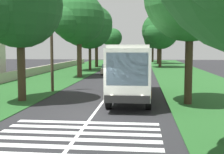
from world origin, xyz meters
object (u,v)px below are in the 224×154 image
(roadside_tree_right_1, at_px, (152,40))
(coach_bus, at_px, (131,68))
(roadside_tree_left_1, at_px, (17,7))
(roadside_tree_right_2, at_px, (157,30))
(trailing_car_0, at_px, (109,69))
(trailing_minibus_0, at_px, (121,59))
(roadside_tree_right_4, at_px, (160,32))
(utility_pole, at_px, (52,43))
(roadside_tree_left_2, at_px, (78,20))
(roadside_tree_left_0, at_px, (88,28))
(roadside_tree_left_3, at_px, (112,38))
(trailing_car_1, at_px, (115,66))
(roadside_tree_left_4, at_px, (96,24))

(roadside_tree_right_1, bearing_deg, coach_bus, 176.84)
(roadside_tree_left_1, distance_m, roadside_tree_right_2, 51.55)
(trailing_car_0, height_order, trailing_minibus_0, trailing_minibus_0)
(roadside_tree_right_4, bearing_deg, utility_pole, 162.42)
(roadside_tree_left_2, bearing_deg, roadside_tree_left_0, 4.08)
(roadside_tree_left_2, height_order, roadside_tree_right_4, roadside_tree_left_2)
(roadside_tree_left_3, bearing_deg, roadside_tree_left_0, 178.82)
(coach_bus, bearing_deg, trailing_minibus_0, 5.33)
(trailing_car_0, height_order, trailing_car_1, same)
(roadside_tree_left_1, bearing_deg, roadside_tree_left_2, -1.07)
(roadside_tree_right_1, distance_m, utility_pole, 55.74)
(coach_bus, bearing_deg, roadside_tree_right_2, -4.73)
(trailing_minibus_0, distance_m, roadside_tree_left_4, 8.30)
(trailing_car_0, xyz_separation_m, roadside_tree_left_0, (6.51, 4.04, 6.14))
(roadside_tree_left_2, relative_size, roadside_tree_left_4, 0.90)
(roadside_tree_left_3, height_order, roadside_tree_left_4, roadside_tree_left_4)
(trailing_car_0, xyz_separation_m, roadside_tree_right_2, (28.48, -7.83, 7.03))
(roadside_tree_left_0, relative_size, roadside_tree_right_4, 1.05)
(trailing_car_1, bearing_deg, trailing_car_0, 179.35)
(trailing_car_0, bearing_deg, coach_bus, -169.05)
(roadside_tree_left_0, bearing_deg, trailing_minibus_0, -21.94)
(trailing_car_0, distance_m, trailing_minibus_0, 17.45)
(roadside_tree_left_2, relative_size, roadside_tree_left_3, 1.17)
(coach_bus, xyz_separation_m, roadside_tree_right_1, (57.42, -3.17, 3.52))
(roadside_tree_left_2, xyz_separation_m, utility_pole, (-12.52, -0.55, -2.94))
(coach_bus, bearing_deg, roadside_tree_left_4, 12.98)
(trailing_minibus_0, xyz_separation_m, roadside_tree_left_2, (-22.19, 3.60, 5.38))
(trailing_minibus_0, relative_size, roadside_tree_right_2, 0.53)
(trailing_car_1, xyz_separation_m, roadside_tree_right_1, (28.99, -6.91, 5.00))
(coach_bus, relative_size, roadside_tree_right_1, 1.39)
(roadside_tree_left_3, distance_m, roadside_tree_left_4, 21.94)
(trailing_minibus_0, relative_size, roadside_tree_left_1, 0.66)
(roadside_tree_right_1, xyz_separation_m, roadside_tree_right_4, (-22.22, -0.65, 0.94))
(roadside_tree_left_1, bearing_deg, utility_pole, -10.92)
(roadside_tree_left_4, relative_size, roadside_tree_right_2, 1.00)
(roadside_tree_right_4, height_order, utility_pole, roadside_tree_right_4)
(roadside_tree_left_2, height_order, roadside_tree_left_4, roadside_tree_left_4)
(roadside_tree_left_0, height_order, roadside_tree_left_4, roadside_tree_left_4)
(trailing_car_0, height_order, roadside_tree_right_1, roadside_tree_right_1)
(roadside_tree_left_2, bearing_deg, trailing_car_0, -34.17)
(trailing_car_1, relative_size, roadside_tree_left_4, 0.38)
(roadside_tree_left_0, xyz_separation_m, roadside_tree_left_2, (-11.27, -0.80, 0.11))
(trailing_car_1, xyz_separation_m, roadside_tree_right_2, (19.89, -7.73, 7.03))
(roadside_tree_right_2, bearing_deg, trailing_minibus_0, 145.95)
(roadside_tree_left_4, xyz_separation_m, roadside_tree_right_2, (13.16, -12.10, -0.42))
(roadside_tree_right_2, bearing_deg, roadside_tree_left_4, 137.41)
(trailing_minibus_0, xyz_separation_m, roadside_tree_left_3, (19.73, 3.77, 4.59))
(utility_pole, bearing_deg, coach_bus, -111.38)
(roadside_tree_left_2, height_order, utility_pole, roadside_tree_left_2)
(roadside_tree_left_4, bearing_deg, trailing_minibus_0, -65.55)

